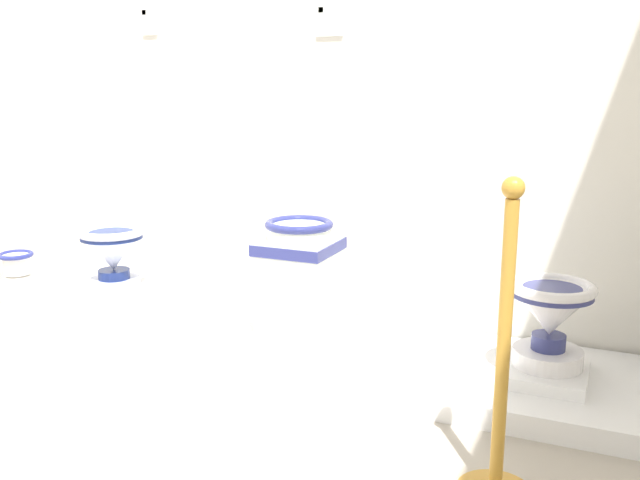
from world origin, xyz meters
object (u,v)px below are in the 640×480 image
Objects in this scene: info_placard_second at (329,19)px; decorative_vase_corner at (19,286)px; plinth_block_squat_floral at (115,295)px; plinth_block_broad_patterned at (546,371)px; antique_toilet_tall_cobalt at (299,263)px; antique_toilet_broad_patterned at (550,314)px; info_placard_first at (149,21)px; stanchion_post_near_right at (500,401)px; plinth_block_tall_cobalt at (300,320)px; antique_toilet_squat_floral at (112,250)px.

info_placard_second is 0.45× the size of decorative_vase_corner.
plinth_block_broad_patterned is (2.16, -0.06, -0.02)m from plinth_block_squat_floral.
antique_toilet_tall_cobalt is 1.08× the size of plinth_block_broad_patterned.
info_placard_first is (-2.12, 0.41, 1.18)m from antique_toilet_broad_patterned.
info_placard_second reaches higher than decorative_vase_corner.
plinth_block_squat_floral is 1.04× the size of plinth_block_broad_patterned.
antique_toilet_tall_cobalt is at bearing 141.12° from stanchion_post_near_right.
info_placard_second is (-1.10, 0.41, 1.15)m from antique_toilet_broad_patterned.
antique_toilet_tall_cobalt is (1.05, 0.02, 0.28)m from plinth_block_squat_floral.
antique_toilet_tall_cobalt is 1.13m from info_placard_second.
antique_toilet_broad_patterned is at bearing -4.27° from antique_toilet_tall_cobalt.
antique_toilet_tall_cobalt is at bearing 0.00° from plinth_block_tall_cobalt.
plinth_block_squat_floral is 2.26m from stanchion_post_near_right.
info_placard_second is (0.00, 0.33, 1.36)m from plinth_block_tall_cobalt.
antique_toilet_squat_floral is 2.25m from stanchion_post_near_right.
decorative_vase_corner is at bearing -175.65° from antique_toilet_tall_cobalt.
decorative_vase_corner is at bearing 164.85° from stanchion_post_near_right.
antique_toilet_squat_floral reaches higher than plinth_block_broad_patterned.
plinth_block_broad_patterned is at bearing -11.08° from info_placard_first.
info_placard_second is at bearing 159.37° from plinth_block_broad_patterned.
stanchion_post_near_right is (2.10, -0.82, 0.17)m from plinth_block_squat_floral.
plinth_block_broad_patterned is 2.66× the size of info_placard_first.
antique_toilet_squat_floral is at bearing 158.54° from stanchion_post_near_right.
plinth_block_squat_floral is at bearing -178.96° from plinth_block_tall_cobalt.
antique_toilet_tall_cobalt is at bearing 4.35° from decorative_vase_corner.
info_placard_first reaches higher than antique_toilet_squat_floral.
stanchion_post_near_right reaches higher than antique_toilet_tall_cobalt.
plinth_block_tall_cobalt is at bearing 175.73° from plinth_block_broad_patterned.
info_placard_second is at bearing 15.69° from decorative_vase_corner.
antique_toilet_squat_floral is at bearing -161.59° from info_placard_second.
stanchion_post_near_right is (-0.06, -0.76, 0.20)m from plinth_block_broad_patterned.
info_placard_first is 0.43× the size of decorative_vase_corner.
plinth_block_tall_cobalt is 0.27m from antique_toilet_tall_cobalt.
plinth_block_tall_cobalt is 0.76× the size of antique_toilet_tall_cobalt.
plinth_block_squat_floral is 2.17m from antique_toilet_broad_patterned.
antique_toilet_broad_patterned is (0.00, 0.00, 0.23)m from plinth_block_broad_patterned.
stanchion_post_near_right reaches higher than decorative_vase_corner.
info_placard_second is at bearing 89.27° from antique_toilet_tall_cobalt.
info_placard_first is at bearing 168.92° from plinth_block_broad_patterned.
antique_toilet_broad_patterned is 2.46m from info_placard_first.
antique_toilet_squat_floral reaches higher than antique_toilet_broad_patterned.
info_placard_second reaches higher than plinth_block_squat_floral.
antique_toilet_broad_patterned is at bearing -11.08° from info_placard_first.
stanchion_post_near_right is (2.66, -0.72, 0.16)m from decorative_vase_corner.
info_placard_first is 2.67m from stanchion_post_near_right.
plinth_block_tall_cobalt reaches higher than plinth_block_broad_patterned.
plinth_block_tall_cobalt is 0.93× the size of decorative_vase_corner.
antique_toilet_broad_patterned is 2.35× the size of info_placard_first.
antique_toilet_tall_cobalt is at bearing 1.04° from antique_toilet_squat_floral.
plinth_block_broad_patterned is 0.23m from antique_toilet_broad_patterned.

